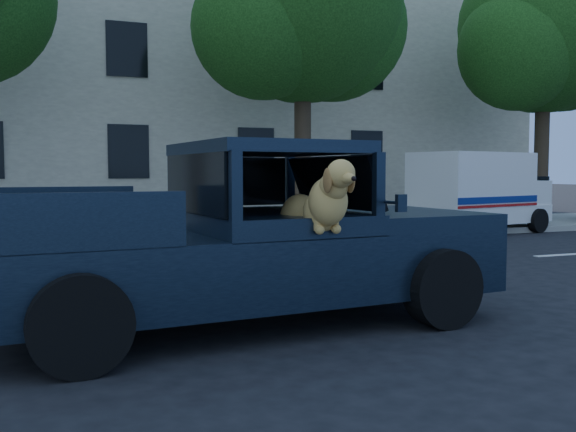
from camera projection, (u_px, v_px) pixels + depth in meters
The scene contains 8 objects.
ground at pixel (208, 335), 6.33m from camera, with size 120.00×120.00×0.00m, color black.
far_sidewalk at pixel (110, 238), 14.88m from camera, with size 60.00×4.00×0.15m, color gray.
lane_stripes at pixel (278, 272), 10.21m from camera, with size 21.60×0.14×0.01m, color silver, non-canonical shape.
street_tree_mid at pixel (304, 14), 16.70m from camera, with size 6.00×5.20×8.60m.
street_tree_right at pixel (545, 37), 19.59m from camera, with size 6.00×5.20×8.60m.
building_main at pixel (174, 89), 22.44m from camera, with size 26.00×6.00×9.00m, color beige.
pickup_truck at pixel (236, 264), 6.66m from camera, with size 5.49×2.87×1.91m.
mail_truck at pixel (478, 198), 16.70m from camera, with size 4.11×2.69×2.09m.
Camera 1 is at (-1.52, -6.09, 1.61)m, focal length 40.00 mm.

